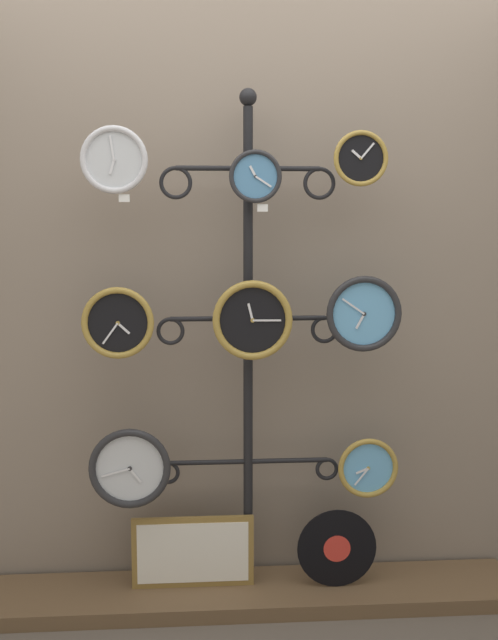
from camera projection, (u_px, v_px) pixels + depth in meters
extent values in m
cube|color=gray|center=(245.00, 253.00, 3.08)|extent=(4.40, 0.04, 2.80)
cube|color=brown|center=(249.00, 594.00, 3.03)|extent=(2.20, 0.36, 0.06)
cylinder|color=black|center=(248.00, 591.00, 3.09)|extent=(0.36, 0.36, 0.02)
cylinder|color=black|center=(248.00, 357.00, 2.97)|extent=(0.04, 0.04, 1.95)
sphere|color=black|center=(248.00, 97.00, 2.85)|extent=(0.07, 0.07, 0.07)
cylinder|color=black|center=(212.00, 168.00, 2.87)|extent=(0.28, 0.02, 0.02)
torus|color=black|center=(176.00, 183.00, 2.87)|extent=(0.13, 0.02, 0.13)
cylinder|color=black|center=(284.00, 169.00, 2.89)|extent=(0.28, 0.02, 0.02)
torus|color=black|center=(319.00, 183.00, 2.91)|extent=(0.13, 0.02, 0.13)
cylinder|color=black|center=(209.00, 319.00, 2.94)|extent=(0.31, 0.02, 0.02)
torus|color=black|center=(171.00, 331.00, 2.94)|extent=(0.11, 0.02, 0.11)
cylinder|color=black|center=(286.00, 318.00, 2.97)|extent=(0.31, 0.02, 0.02)
torus|color=black|center=(324.00, 330.00, 2.98)|extent=(0.11, 0.02, 0.11)
cylinder|color=black|center=(208.00, 462.00, 3.01)|extent=(0.32, 0.02, 0.02)
torus|color=black|center=(168.00, 473.00, 3.01)|extent=(0.09, 0.02, 0.09)
cylinder|color=black|center=(288.00, 461.00, 3.04)|extent=(0.32, 0.02, 0.02)
torus|color=black|center=(327.00, 469.00, 3.05)|extent=(0.09, 0.02, 0.09)
cylinder|color=silver|center=(114.00, 160.00, 2.75)|extent=(0.23, 0.02, 0.23)
torus|color=silver|center=(114.00, 160.00, 2.73)|extent=(0.25, 0.02, 0.25)
cylinder|color=silver|center=(114.00, 160.00, 2.74)|extent=(0.01, 0.01, 0.01)
cube|color=silver|center=(112.00, 167.00, 2.74)|extent=(0.02, 0.00, 0.05)
cube|color=silver|center=(112.00, 147.00, 2.73)|extent=(0.02, 0.00, 0.09)
cylinder|color=#4C84B2|center=(255.00, 177.00, 2.82)|extent=(0.18, 0.02, 0.18)
torus|color=#262628|center=(255.00, 176.00, 2.80)|extent=(0.20, 0.02, 0.20)
cylinder|color=#262628|center=(255.00, 176.00, 2.80)|extent=(0.01, 0.01, 0.01)
cube|color=silver|center=(253.00, 171.00, 2.80)|extent=(0.03, 0.00, 0.04)
cube|color=silver|center=(263.00, 182.00, 2.81)|extent=(0.06, 0.00, 0.04)
cylinder|color=black|center=(360.00, 159.00, 2.82)|extent=(0.19, 0.02, 0.19)
torus|color=#A58438|center=(361.00, 158.00, 2.80)|extent=(0.21, 0.02, 0.21)
cylinder|color=#A58438|center=(361.00, 158.00, 2.80)|extent=(0.01, 0.01, 0.01)
cube|color=silver|center=(357.00, 154.00, 2.80)|extent=(0.04, 0.00, 0.04)
cube|color=silver|center=(368.00, 151.00, 2.80)|extent=(0.05, 0.00, 0.06)
cylinder|color=black|center=(118.00, 323.00, 2.84)|extent=(0.25, 0.02, 0.25)
torus|color=#A58438|center=(118.00, 323.00, 2.83)|extent=(0.27, 0.02, 0.27)
cylinder|color=#A58438|center=(118.00, 323.00, 2.83)|extent=(0.01, 0.01, 0.01)
cube|color=silver|center=(124.00, 328.00, 2.83)|extent=(0.05, 0.00, 0.05)
cube|color=silver|center=(110.00, 333.00, 2.83)|extent=(0.06, 0.00, 0.08)
cylinder|color=black|center=(252.00, 320.00, 2.85)|extent=(0.28, 0.02, 0.28)
torus|color=#A58438|center=(253.00, 320.00, 2.83)|extent=(0.31, 0.03, 0.31)
cylinder|color=#A58438|center=(253.00, 320.00, 2.83)|extent=(0.02, 0.01, 0.02)
cube|color=silver|center=(251.00, 312.00, 2.82)|extent=(0.02, 0.00, 0.07)
cube|color=silver|center=(267.00, 320.00, 2.83)|extent=(0.11, 0.00, 0.01)
cylinder|color=#60A8DB|center=(363.00, 313.00, 2.89)|extent=(0.27, 0.02, 0.27)
torus|color=#262628|center=(364.00, 314.00, 2.88)|extent=(0.29, 0.03, 0.29)
cylinder|color=#262628|center=(364.00, 314.00, 2.88)|extent=(0.02, 0.01, 0.02)
cube|color=silver|center=(360.00, 321.00, 2.88)|extent=(0.04, 0.00, 0.06)
cube|color=silver|center=(353.00, 306.00, 2.87)|extent=(0.09, 0.00, 0.07)
cylinder|color=silver|center=(130.00, 467.00, 2.90)|extent=(0.29, 0.02, 0.29)
torus|color=#262628|center=(130.00, 469.00, 2.88)|extent=(0.32, 0.03, 0.32)
cylinder|color=#262628|center=(130.00, 469.00, 2.88)|extent=(0.02, 0.01, 0.02)
cube|color=silver|center=(135.00, 475.00, 2.88)|extent=(0.05, 0.00, 0.06)
cube|color=silver|center=(116.00, 473.00, 2.88)|extent=(0.11, 0.00, 0.04)
cylinder|color=#60A8DB|center=(367.00, 467.00, 2.99)|extent=(0.22, 0.02, 0.22)
torus|color=#A58438|center=(368.00, 468.00, 2.98)|extent=(0.24, 0.02, 0.24)
cylinder|color=#A58438|center=(368.00, 468.00, 2.98)|extent=(0.01, 0.01, 0.01)
cube|color=silver|center=(362.00, 471.00, 2.98)|extent=(0.05, 0.00, 0.03)
cube|color=silver|center=(362.00, 477.00, 2.98)|extent=(0.06, 0.00, 0.07)
cylinder|color=black|center=(337.00, 548.00, 3.01)|extent=(0.32, 0.01, 0.32)
cylinder|color=red|center=(337.00, 549.00, 3.01)|extent=(0.11, 0.00, 0.11)
cube|color=olive|center=(193.00, 552.00, 3.02)|extent=(0.49, 0.02, 0.29)
cube|color=white|center=(193.00, 553.00, 3.01)|extent=(0.45, 0.00, 0.25)
cube|color=white|center=(124.00, 198.00, 2.76)|extent=(0.04, 0.00, 0.03)
cube|color=white|center=(263.00, 208.00, 2.82)|extent=(0.04, 0.00, 0.03)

